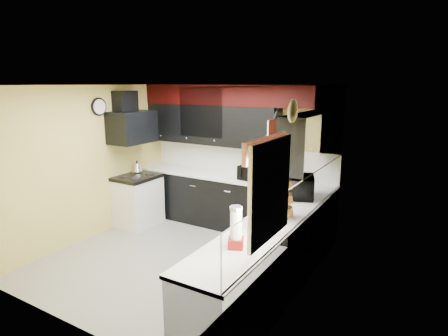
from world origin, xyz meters
name	(u,v)px	position (x,y,z in m)	size (l,w,h in m)	color
ground	(180,260)	(0.00, 0.00, 0.00)	(3.60, 3.60, 0.00)	gray
wall_back	(239,156)	(0.00, 1.80, 1.25)	(3.60, 0.06, 2.50)	#E0C666
wall_right	(302,197)	(1.80, 0.00, 1.25)	(0.06, 3.60, 2.50)	#E0C666
wall_left	(90,163)	(-1.80, 0.00, 1.25)	(0.06, 3.60, 2.50)	#E0C666
ceiling	(175,85)	(0.00, 0.00, 2.50)	(3.60, 3.60, 0.06)	white
cab_back	(231,203)	(0.00, 1.50, 0.45)	(3.60, 0.60, 0.90)	black
cab_right	(266,265)	(1.50, -0.30, 0.45)	(0.60, 3.00, 0.90)	black
counter_back	(231,177)	(0.00, 1.50, 0.92)	(3.62, 0.64, 0.04)	white
counter_right	(267,227)	(1.50, -0.30, 0.92)	(0.64, 3.02, 0.04)	white
splash_back	(239,159)	(0.00, 1.79, 1.19)	(3.60, 0.02, 0.50)	white
splash_right	(301,201)	(1.79, 0.00, 1.19)	(0.02, 3.60, 0.50)	white
upper_back	(210,125)	(-0.50, 1.62, 1.80)	(2.60, 0.35, 0.70)	black
upper_right	(314,138)	(1.62, 0.90, 1.80)	(0.35, 1.80, 0.70)	black
soffit_back	(235,95)	(0.00, 1.62, 2.33)	(3.60, 0.36, 0.35)	black
soffit_right	(285,102)	(1.62, -0.18, 2.33)	(0.36, 3.24, 0.35)	black
stove	(138,202)	(-1.50, 0.75, 0.43)	(0.60, 0.75, 0.86)	white
cooktop	(137,177)	(-1.50, 0.75, 0.89)	(0.62, 0.77, 0.06)	black
hood	(132,127)	(-1.55, 0.75, 1.78)	(0.50, 0.78, 0.55)	black
hood_duct	(125,102)	(-1.68, 0.75, 2.20)	(0.24, 0.40, 0.40)	black
window	(270,190)	(1.79, -0.90, 1.55)	(0.03, 0.86, 0.96)	white
valance	(266,148)	(1.73, -0.90, 1.95)	(0.04, 0.88, 0.20)	red
pan_top	(278,117)	(0.82, 1.55, 2.00)	(0.03, 0.22, 0.40)	black
pan_mid	(274,134)	(0.82, 1.42, 1.75)	(0.03, 0.28, 0.46)	black
pan_low	(280,134)	(0.82, 1.68, 1.72)	(0.03, 0.24, 0.42)	black
cut_board	(272,131)	(0.83, 1.30, 1.80)	(0.03, 0.26, 0.35)	white
baskets	(281,198)	(1.52, 0.05, 1.18)	(0.27, 0.27, 0.50)	brown
clock	(99,107)	(-1.77, 0.25, 2.15)	(0.03, 0.30, 0.30)	black
deco_plate	(293,111)	(1.77, -0.35, 2.25)	(0.03, 0.24, 0.24)	white
toaster_oven	(251,173)	(0.42, 1.45, 1.06)	(0.41, 0.34, 0.24)	black
microwave	(301,187)	(1.45, 0.95, 1.09)	(0.54, 0.37, 0.30)	black
utensil_crock	(290,179)	(1.08, 1.53, 1.02)	(0.16, 0.16, 0.17)	white
knife_block	(291,177)	(1.10, 1.52, 1.05)	(0.10, 0.14, 0.23)	black
kettle	(137,168)	(-1.68, 0.95, 1.00)	(0.19, 0.19, 0.17)	silver
dispenser_a	(260,215)	(1.51, -0.51, 1.13)	(0.14, 0.14, 0.38)	#64000A
dispenser_b	(236,229)	(1.48, -1.00, 1.14)	(0.15, 0.15, 0.40)	#680000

